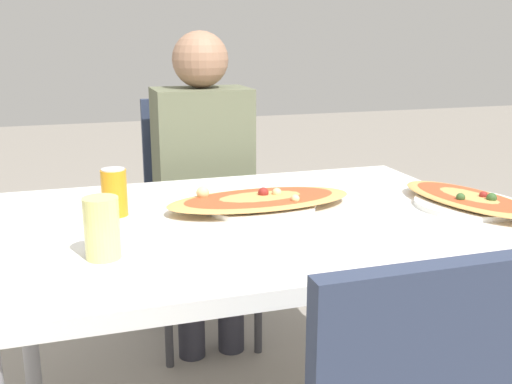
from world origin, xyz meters
TOP-DOWN VIEW (x-y plane):
  - dining_table at (0.00, 0.00)m, footprint 1.30×0.91m
  - chair_far_seated at (0.03, 0.79)m, footprint 0.40×0.40m
  - person_seated at (0.03, 0.67)m, footprint 0.34×0.25m
  - pizza_main at (0.05, 0.07)m, footprint 0.52×0.30m
  - soda_can at (-0.33, 0.12)m, footprint 0.07×0.07m
  - drink_glass at (-0.38, -0.19)m, footprint 0.07×0.07m
  - pizza_second at (0.60, -0.09)m, footprint 0.29×0.47m

SIDE VIEW (x-z plane):
  - chair_far_seated at x=0.03m, z-range 0.06..1.00m
  - dining_table at x=0.00m, z-range 0.30..1.02m
  - person_seated at x=0.03m, z-range 0.10..1.30m
  - pizza_second at x=0.60m, z-range 0.71..0.77m
  - pizza_main at x=0.05m, z-range 0.71..0.77m
  - soda_can at x=-0.33m, z-range 0.72..0.85m
  - drink_glass at x=-0.38m, z-range 0.72..0.85m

